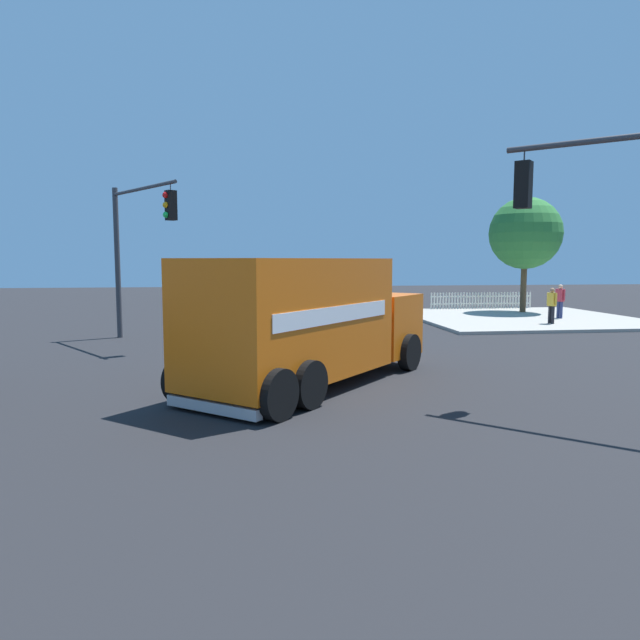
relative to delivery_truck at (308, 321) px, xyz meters
The scene contains 8 objects.
ground_plane 2.52m from the delivery_truck, 106.52° to the right, with size 100.00×100.00×0.00m, color black.
sidewalk_corner_near 18.67m from the delivery_truck, 132.10° to the right, with size 10.79×10.79×0.14m, color #9E998E.
delivery_truck is the anchor object (origin of this frame).
traffic_light_primary 10.05m from the delivery_truck, 56.64° to the right, with size 2.84×4.21×5.72m.
pedestrian_near_corner 19.01m from the delivery_truck, 137.17° to the right, with size 0.35×0.49×1.66m.
pedestrian_crossing 16.27m from the delivery_truck, 138.85° to the right, with size 0.33×0.50×1.61m.
picket_fence_run 22.72m from the delivery_truck, 123.35° to the right, with size 6.22×0.05×0.95m.
shade_tree_near 21.62m from the delivery_truck, 130.04° to the right, with size 3.89×3.89×6.25m.
Camera 1 is at (2.11, 15.48, 3.01)m, focal length 32.50 mm.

